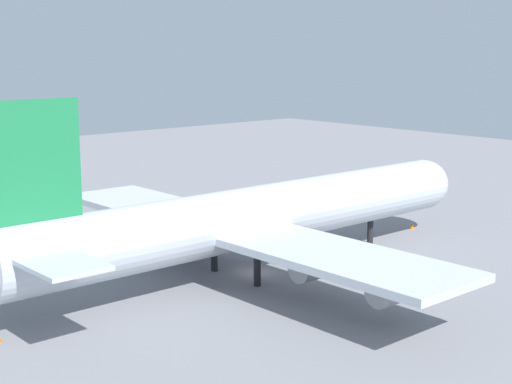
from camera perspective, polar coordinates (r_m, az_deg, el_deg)
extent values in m
plane|color=gray|center=(78.08, 0.00, -5.99)|extent=(241.78, 241.78, 0.00)
cylinder|color=silver|center=(76.60, 0.00, -1.80)|extent=(54.97, 5.99, 5.99)
sphere|color=silver|center=(96.66, 12.31, 0.58)|extent=(5.87, 5.87, 5.87)
cube|color=#1E7F47|center=(62.59, -16.06, 2.21)|extent=(7.70, 0.50, 9.58)
cube|color=silver|center=(59.29, -14.67, -4.99)|extent=(4.95, 8.98, 0.36)
cube|color=silver|center=(67.75, -18.36, -3.23)|extent=(4.95, 8.98, 0.36)
cube|color=silver|center=(65.46, 6.17, -4.85)|extent=(9.34, 23.83, 0.70)
cube|color=silver|center=(85.78, -7.46, -1.14)|extent=(9.34, 23.83, 0.70)
cylinder|color=gray|center=(68.94, 4.51, -5.40)|extent=(4.79, 2.51, 2.51)
cylinder|color=gray|center=(63.41, 10.28, -6.99)|extent=(4.79, 2.51, 2.51)
cylinder|color=gray|center=(83.82, -5.49, -2.51)|extent=(4.79, 2.51, 2.51)
cylinder|color=gray|center=(90.95, -8.76, -1.54)|extent=(4.79, 2.51, 2.51)
cylinder|color=black|center=(89.91, 8.44, -2.92)|extent=(0.70, 0.70, 2.85)
cylinder|color=black|center=(73.56, 0.09, -5.88)|extent=(0.70, 0.70, 2.85)
cylinder|color=black|center=(78.42, -3.11, -4.84)|extent=(0.70, 0.70, 2.85)
cube|color=silver|center=(99.60, -15.60, -1.92)|extent=(2.38, 2.35, 1.73)
cube|color=yellow|center=(97.87, -15.88, -2.40)|extent=(2.91, 2.96, 0.92)
cylinder|color=black|center=(99.55, -15.01, -2.41)|extent=(0.83, 0.90, 0.94)
cylinder|color=black|center=(100.08, -16.12, -2.40)|extent=(0.83, 0.90, 0.94)
cylinder|color=black|center=(97.30, -15.36, -2.73)|extent=(0.83, 0.90, 0.94)
cylinder|color=black|center=(97.84, -16.50, -2.71)|extent=(0.83, 0.90, 0.94)
cone|color=orange|center=(98.29, 11.46, -2.46)|extent=(0.56, 0.56, 0.81)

